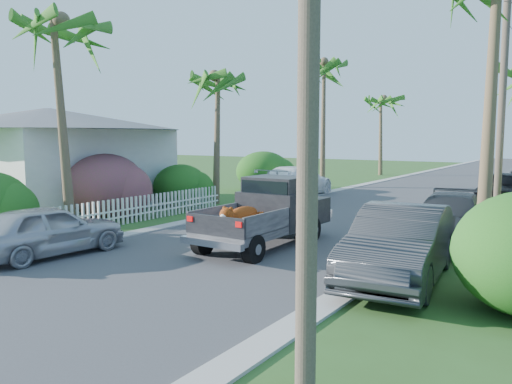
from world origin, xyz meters
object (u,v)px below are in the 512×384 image
Objects in this scene: parked_car_lf at (296,181)px; parked_car_ln at (48,231)px; palm_l_b at (216,77)px; palm_l_c at (324,63)px; parked_car_rn at (400,245)px; utility_pole_b at (502,100)px; parked_car_rm at (450,219)px; palm_l_d at (382,99)px; utility_pole_a at (309,21)px; palm_l_a at (58,23)px; parked_car_rf at (503,187)px; house_left at (50,161)px; pickup_truck at (271,212)px.

parked_car_ln is at bearing 91.72° from parked_car_lf.
palm_l_b reaches higher than parked_car_ln.
parked_car_rn is at bearing -59.06° from palm_l_c.
palm_l_b is at bearing 138.81° from parked_car_rn.
parked_car_lf is at bearing 160.78° from utility_pole_b.
utility_pole_b reaches higher than parked_car_rm.
palm_l_d is 0.86× the size of utility_pole_a.
parked_car_rn is at bearing 96.66° from utility_pole_a.
palm_l_a reaches higher than parked_car_rm.
parked_car_lf reaches higher than parked_car_rf.
parked_car_rm is 0.70× the size of palm_l_b.
palm_l_a is at bearing 157.04° from utility_pole_a.
parked_car_rm is at bearing 26.82° from palm_l_a.
parked_car_rm is 0.57× the size of utility_pole_b.
palm_l_c is 1.02× the size of house_left.
parked_car_lf is 0.77× the size of palm_l_b.
parked_car_rf is at bearing 95.92° from utility_pole_b.
palm_l_d is at bearing -81.36° from parked_car_ln.
house_left is 1.00× the size of utility_pole_b.
palm_l_c is (-10.92, 13.38, 7.16)m from parked_car_rm.
pickup_truck is 1.00× the size of parked_car_rn.
utility_pole_b is at bearing -60.05° from palm_l_d.
parked_car_rn is at bearing -83.51° from parked_car_rf.
palm_l_c is at bearing 142.19° from utility_pole_b.
parked_car_rn is 18.26m from house_left.
utility_pole_a is (11.80, -5.00, -2.33)m from palm_l_a.
parked_car_rf is 0.59× the size of palm_l_d.
utility_pole_a is at bearing -55.20° from pickup_truck.
parked_car_rn reaches higher than parked_car_rm.
pickup_truck is 1.13× the size of parked_car_rf.
parked_car_ln is at bearing -43.64° from palm_l_a.
parked_car_rm is 0.67× the size of palm_l_d.
house_left is (-17.87, -13.05, 1.35)m from parked_car_rf.
pickup_truck is 29.88m from palm_l_d.
parked_car_rm is 0.56× the size of palm_l_c.
palm_l_a is 9.05m from palm_l_b.
parked_car_rn is 0.99× the size of parked_car_rm.
palm_l_b is 0.82× the size of utility_pole_a.
utility_pole_b is (0.67, 9.22, 3.76)m from parked_car_rn.
house_left is at bearing 47.98° from parked_car_lf.
utility_pole_b is at bearing 55.57° from pickup_truck.
pickup_truck reaches higher than parked_car_ln.
parked_car_lf is 0.63× the size of house_left.
palm_l_a is 0.89× the size of palm_l_c.
parked_car_lf is at bearing 84.99° from palm_l_a.
parked_car_rn is 9.98m from utility_pole_b.
parked_car_rn is 1.13× the size of parked_car_rf.
parked_car_rm is 5.87m from utility_pole_b.
palm_l_a is (-6.62, -2.45, 5.92)m from pickup_truck.
parked_car_rn is 4.85m from parked_car_rm.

